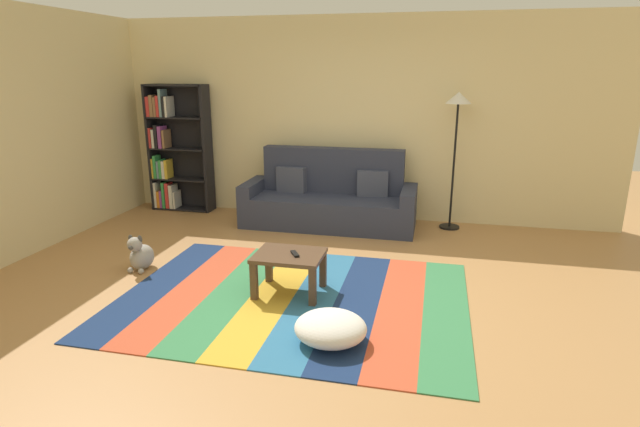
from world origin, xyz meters
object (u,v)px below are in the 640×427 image
Objects in this scene: pouf at (331,328)px; standing_lamp at (457,116)px; coffee_table at (289,261)px; couch at (330,200)px; dog at (141,255)px; bookshelf at (173,150)px; tv_remote at (295,254)px.

standing_lamp reaches higher than pouf.
standing_lamp is (1.48, 2.42, 1.14)m from coffee_table.
coffee_table is at bearing -87.80° from couch.
bookshelf is at bearing 109.41° from dog.
standing_lamp is (0.93, 3.21, 1.33)m from pouf.
standing_lamp reaches higher than coffee_table.
tv_remote is at bearing -18.43° from coffee_table.
bookshelf is at bearing 104.01° from tv_remote.
bookshelf is at bearing 178.97° from standing_lamp.
standing_lamp reaches higher than tv_remote.
standing_lamp is (3.96, -0.07, 0.57)m from bookshelf.
couch is at bearing 92.20° from coffee_table.
couch is at bearing 102.02° from pouf.
standing_lamp reaches higher than couch.
couch reaches higher than dog.
tv_remote reaches higher than coffee_table.
couch is at bearing 62.50° from tv_remote.
tv_remote is at bearing -44.75° from bookshelf.
bookshelf reaches higher than dog.
pouf is 3.70× the size of tv_remote.
couch is at bearing -172.29° from standing_lamp.
standing_lamp is (1.57, 0.21, 1.12)m from couch.
coffee_table is at bearing -121.53° from standing_lamp.
dog is at bearing -145.07° from standing_lamp.
coffee_table is (0.08, -2.21, -0.02)m from couch.
pouf is at bearing -106.16° from standing_lamp.
standing_lamp is 3.01m from tv_remote.
standing_lamp is at bearing 34.93° from dog.
bookshelf is at bearing 134.79° from coffee_table.
dog is (-1.59, -1.99, -0.18)m from couch.
bookshelf reaches higher than tv_remote.
coffee_table is 0.11m from tv_remote.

